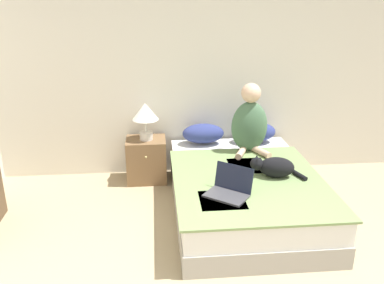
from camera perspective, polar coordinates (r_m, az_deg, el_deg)
wall_back at (r=4.79m, az=2.94°, el=10.40°), size 6.04×0.05×2.55m
bed at (r=4.13m, az=7.22°, el=-6.91°), size 1.41×2.04×0.44m
pillow_near at (r=4.72m, az=1.58°, el=1.21°), size 0.48×0.29×0.22m
pillow_far at (r=4.83m, az=8.85°, el=1.42°), size 0.48×0.29×0.22m
person_sitting at (r=4.44m, az=8.10°, el=2.70°), size 0.40×0.39×0.76m
cat_tabby at (r=3.92m, az=11.45°, el=-3.43°), size 0.52×0.26×0.20m
laptop_open at (r=3.55m, az=5.20°, el=-6.62°), size 0.45×0.44×0.24m
nightstand at (r=4.78m, az=-6.40°, el=-2.49°), size 0.45×0.40×0.51m
table_lamp at (r=4.59m, az=-6.58°, el=3.90°), size 0.29×0.29×0.43m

